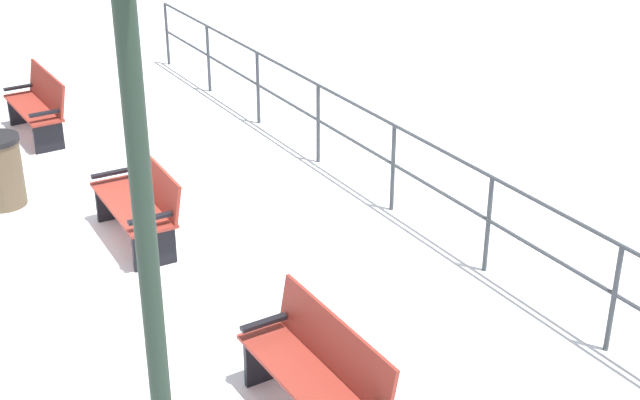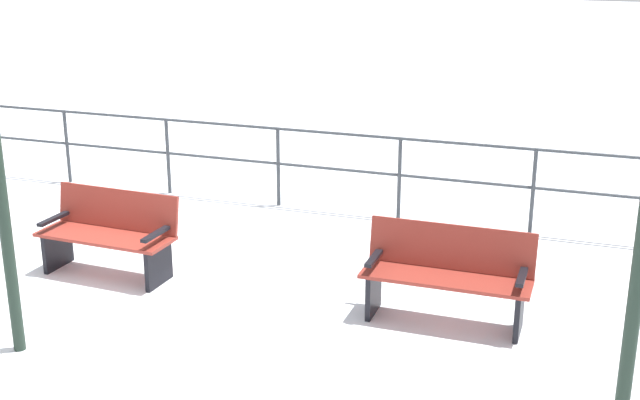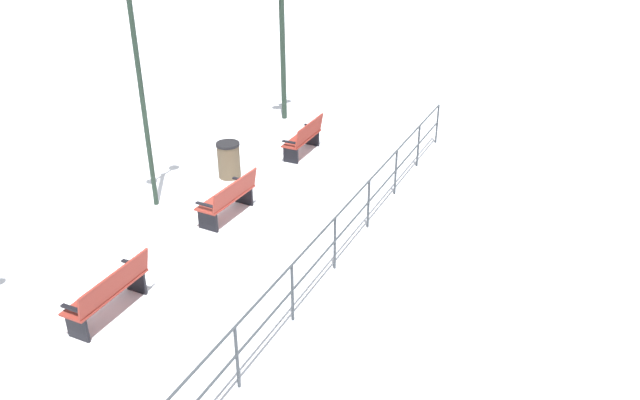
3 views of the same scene
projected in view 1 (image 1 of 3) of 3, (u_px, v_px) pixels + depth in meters
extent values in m
plane|color=white|center=(130.00, 242.00, 10.09)|extent=(80.00, 80.00, 0.00)
cube|color=maroon|center=(33.00, 108.00, 12.72)|extent=(0.46, 1.46, 0.04)
cube|color=maroon|center=(47.00, 88.00, 12.71)|extent=(0.13, 1.45, 0.46)
cube|color=black|center=(23.00, 109.00, 13.29)|extent=(0.40, 0.05, 0.43)
cube|color=black|center=(49.00, 137.00, 12.33)|extent=(0.40, 0.05, 0.43)
cube|color=black|center=(18.00, 87.00, 13.13)|extent=(0.40, 0.07, 0.04)
cube|color=black|center=(44.00, 113.00, 12.18)|extent=(0.40, 0.07, 0.04)
cube|color=maroon|center=(132.00, 204.00, 9.93)|extent=(0.57, 1.51, 0.04)
cube|color=maroon|center=(153.00, 180.00, 9.94)|extent=(0.17, 1.49, 0.43)
cube|color=black|center=(116.00, 200.00, 10.54)|extent=(0.46, 0.07, 0.45)
cube|color=black|center=(154.00, 248.00, 9.52)|extent=(0.46, 0.07, 0.45)
cube|color=black|center=(111.00, 173.00, 10.38)|extent=(0.46, 0.09, 0.04)
cube|color=black|center=(150.00, 218.00, 9.36)|extent=(0.46, 0.09, 0.04)
cube|color=maroon|center=(309.00, 377.00, 7.15)|extent=(0.47, 1.58, 0.04)
cube|color=maroon|center=(334.00, 343.00, 7.16)|extent=(0.12, 1.58, 0.43)
cube|color=black|center=(267.00, 357.00, 7.78)|extent=(0.41, 0.05, 0.46)
cube|color=black|center=(264.00, 323.00, 7.62)|extent=(0.41, 0.07, 0.04)
cylinder|color=#1E2D23|center=(159.00, 382.00, 4.41)|extent=(0.10, 0.10, 4.21)
cylinder|color=#383D42|center=(167.00, 34.00, 15.71)|extent=(0.05, 0.05, 1.06)
cylinder|color=#383D42|center=(208.00, 59.00, 14.43)|extent=(0.05, 0.05, 1.06)
cylinder|color=#383D42|center=(258.00, 88.00, 13.15)|extent=(0.05, 0.05, 1.06)
cylinder|color=#383D42|center=(318.00, 124.00, 11.87)|extent=(0.05, 0.05, 1.06)
cylinder|color=#383D42|center=(393.00, 168.00, 10.59)|extent=(0.05, 0.05, 1.06)
cylinder|color=#383D42|center=(488.00, 225.00, 9.32)|extent=(0.05, 0.05, 1.06)
cylinder|color=#383D42|center=(614.00, 299.00, 8.04)|extent=(0.05, 0.05, 1.06)
cylinder|color=#383D42|center=(354.00, 104.00, 11.00)|extent=(0.04, 11.63, 0.04)
cylinder|color=#383D42|center=(353.00, 141.00, 11.21)|extent=(0.04, 11.63, 0.04)
cylinder|color=brown|center=(0.00, 173.00, 10.78)|extent=(0.53, 0.53, 0.80)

